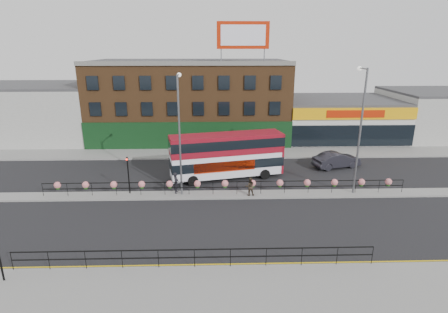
{
  "coord_description": "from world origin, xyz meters",
  "views": [
    {
      "loc": [
        -0.82,
        -26.93,
        11.88
      ],
      "look_at": [
        0.0,
        3.0,
        2.5
      ],
      "focal_mm": 28.0,
      "sensor_mm": 36.0,
      "label": 1
    }
  ],
  "objects_px": {
    "double_decker_bus": "(227,151)",
    "lamp_column_west": "(180,125)",
    "lamp_column_east": "(360,121)",
    "pedestrian_b": "(250,186)",
    "car": "(337,160)",
    "pedestrian_a": "(176,183)"
  },
  "relations": [
    {
      "from": "double_decker_bus",
      "to": "pedestrian_b",
      "type": "xyz_separation_m",
      "value": [
        1.71,
        -4.48,
        -1.69
      ]
    },
    {
      "from": "double_decker_bus",
      "to": "lamp_column_west",
      "type": "height_order",
      "value": "lamp_column_west"
    },
    {
      "from": "lamp_column_east",
      "to": "car",
      "type": "bearing_deg",
      "value": 82.36
    },
    {
      "from": "pedestrian_a",
      "to": "lamp_column_west",
      "type": "bearing_deg",
      "value": -92.95
    },
    {
      "from": "car",
      "to": "double_decker_bus",
      "type": "bearing_deg",
      "value": 86.47
    },
    {
      "from": "lamp_column_west",
      "to": "lamp_column_east",
      "type": "xyz_separation_m",
      "value": [
        14.44,
        -0.07,
        0.28
      ]
    },
    {
      "from": "pedestrian_a",
      "to": "lamp_column_west",
      "type": "height_order",
      "value": "lamp_column_west"
    },
    {
      "from": "pedestrian_b",
      "to": "lamp_column_west",
      "type": "distance_m",
      "value": 7.6
    },
    {
      "from": "pedestrian_a",
      "to": "car",
      "type": "bearing_deg",
      "value": -63.84
    },
    {
      "from": "pedestrian_a",
      "to": "lamp_column_west",
      "type": "xyz_separation_m",
      "value": [
        0.49,
        -0.06,
        4.92
      ]
    },
    {
      "from": "pedestrian_b",
      "to": "lamp_column_east",
      "type": "height_order",
      "value": "lamp_column_east"
    },
    {
      "from": "double_decker_bus",
      "to": "pedestrian_a",
      "type": "xyz_separation_m",
      "value": [
        -4.43,
        -3.79,
        -1.57
      ]
    },
    {
      "from": "pedestrian_a",
      "to": "double_decker_bus",
      "type": "bearing_deg",
      "value": -45.7
    },
    {
      "from": "double_decker_bus",
      "to": "lamp_column_west",
      "type": "relative_size",
      "value": 1.1
    },
    {
      "from": "car",
      "to": "lamp_column_east",
      "type": "relative_size",
      "value": 0.51
    },
    {
      "from": "pedestrian_a",
      "to": "pedestrian_b",
      "type": "relative_size",
      "value": 1.15
    },
    {
      "from": "car",
      "to": "lamp_column_west",
      "type": "xyz_separation_m",
      "value": [
        -15.33,
        -6.58,
        5.16
      ]
    },
    {
      "from": "lamp_column_west",
      "to": "lamp_column_east",
      "type": "distance_m",
      "value": 14.44
    },
    {
      "from": "pedestrian_a",
      "to": "lamp_column_west",
      "type": "relative_size",
      "value": 0.18
    },
    {
      "from": "pedestrian_a",
      "to": "pedestrian_b",
      "type": "distance_m",
      "value": 6.18
    },
    {
      "from": "lamp_column_west",
      "to": "car",
      "type": "bearing_deg",
      "value": 23.23
    },
    {
      "from": "lamp_column_west",
      "to": "lamp_column_east",
      "type": "height_order",
      "value": "lamp_column_east"
    }
  ]
}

